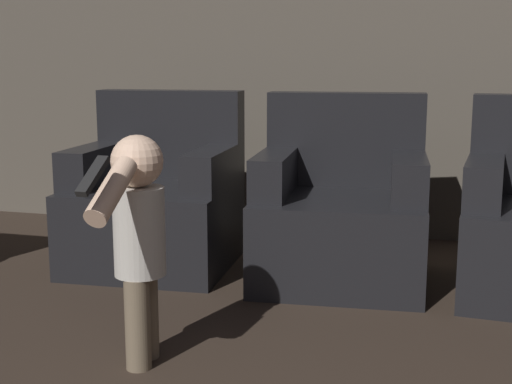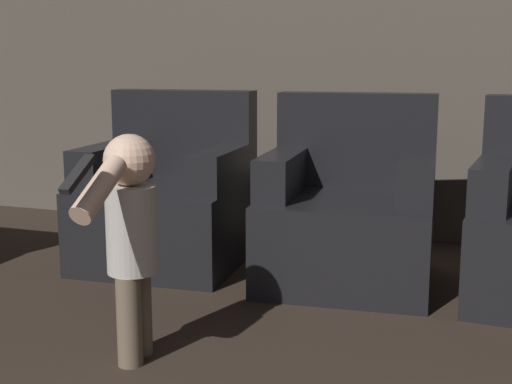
% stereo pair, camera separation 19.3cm
% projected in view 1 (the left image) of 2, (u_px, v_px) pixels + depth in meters
% --- Properties ---
extents(wall_back, '(8.40, 0.05, 2.60)m').
position_uv_depth(wall_back, '(349.00, 19.00, 4.22)').
color(wall_back, '#51493F').
rests_on(wall_back, ground_plane).
extents(armchair_left, '(0.84, 0.81, 0.90)m').
position_uv_depth(armchair_left, '(157.00, 204.00, 3.74)').
color(armchair_left, black).
rests_on(armchair_left, ground_plane).
extents(armchair_middle, '(0.86, 0.83, 0.90)m').
position_uv_depth(armchair_middle, '(341.00, 214.00, 3.48)').
color(armchair_middle, black).
rests_on(armchair_middle, ground_plane).
extents(person_toddler, '(0.18, 0.56, 0.82)m').
position_uv_depth(person_toddler, '(138.00, 232.00, 2.46)').
color(person_toddler, brown).
rests_on(person_toddler, ground_plane).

